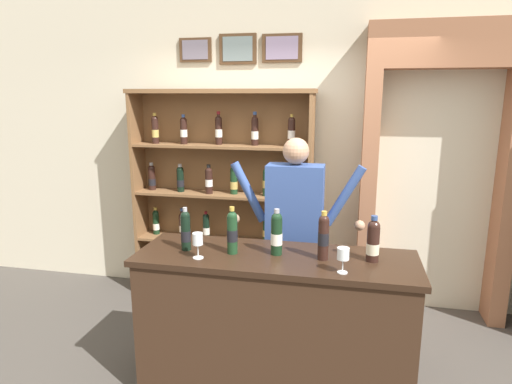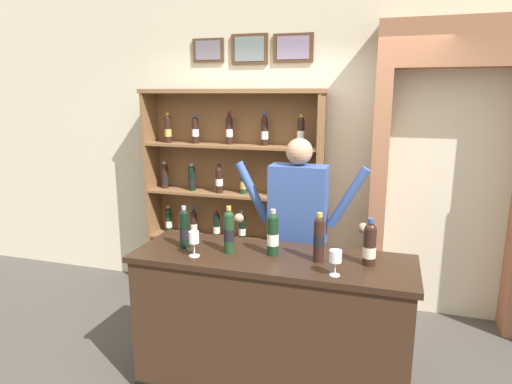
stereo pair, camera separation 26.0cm
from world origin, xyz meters
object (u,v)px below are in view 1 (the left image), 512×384
Objects in this scene: tasting_counter at (275,324)px; tasting_bottle_prosecco at (277,233)px; wine_glass_spare at (343,255)px; tasting_bottle_super_tuscan at (373,240)px; tasting_bottle_vin_santo at (232,231)px; shopkeeper at (295,220)px; tasting_bottle_riserva at (186,230)px; tasting_bottle_rosso at (323,236)px; wine_glass_left at (198,241)px; wine_shelf at (222,193)px.

tasting_bottle_prosecco is (0.00, 0.03, 0.65)m from tasting_counter.
tasting_bottle_prosecco is 0.50m from wine_glass_spare.
tasting_bottle_vin_santo is at bearing -176.68° from tasting_bottle_super_tuscan.
shopkeeper is 0.93m from tasting_bottle_riserva.
tasting_counter is 5.79× the size of tasting_bottle_rosso.
tasting_bottle_vin_santo is 1.89× the size of wine_glass_left.
tasting_bottle_rosso is (0.31, 0.00, 0.66)m from tasting_counter.
tasting_counter is 0.73m from tasting_bottle_rosso.
shopkeeper is at bearing 134.24° from tasting_bottle_super_tuscan.
wine_shelf is 1.98m from wine_glass_spare.
wine_shelf is 1.92m from tasting_bottle_super_tuscan.
shopkeeper is at bearing 115.54° from wine_glass_spare.
tasting_bottle_rosso is 0.31m from tasting_bottle_super_tuscan.
wine_shelf is 1.47m from tasting_bottle_vin_santo.
tasting_bottle_riserva is 1.24m from tasting_bottle_super_tuscan.
tasting_bottle_prosecco reaches higher than tasting_bottle_super_tuscan.
tasting_counter is 0.89m from tasting_bottle_riserva.
tasting_counter is 11.86× the size of wine_glass_spare.
tasting_bottle_super_tuscan is 0.30m from wine_glass_spare.
tasting_bottle_prosecco is 1.04× the size of tasting_bottle_super_tuscan.
shopkeeper is 10.11× the size of wine_glass_left.
tasting_bottle_rosso is at bearing 1.82° from tasting_bottle_vin_santo.
tasting_bottle_riserva and tasting_bottle_super_tuscan have the same top height.
tasting_bottle_rosso is (0.60, 0.02, 0.01)m from tasting_bottle_vin_santo.
wine_shelf is at bearing 119.87° from tasting_bottle_prosecco.
tasting_bottle_riserva is at bearing -178.56° from tasting_counter.
tasting_bottle_prosecco is 1.84× the size of wine_glass_left.
wine_shelf reaches higher than wine_glass_left.
wine_shelf is 6.69× the size of tasting_bottle_prosecco.
shopkeeper is (0.05, 0.63, 0.57)m from tasting_counter.
wine_glass_left is (-0.80, -0.15, -0.04)m from tasting_bottle_rosso.
shopkeeper is 0.83m from tasting_bottle_super_tuscan.
tasting_bottle_vin_santo is at bearing -117.51° from shopkeeper.
wine_glass_left is at bearing -124.26° from shopkeeper.
shopkeeper is 5.35× the size of tasting_bottle_vin_santo.
tasting_counter is (0.77, -1.37, -0.59)m from wine_shelf.
tasting_bottle_prosecco is at bearing 20.08° from wine_glass_left.
tasting_counter is at bearing -94.19° from shopkeeper.
tasting_bottle_prosecco is at bearing -179.11° from tasting_bottle_super_tuscan.
tasting_bottle_rosso is at bearing -4.48° from tasting_bottle_prosecco.
tasting_counter is 6.23× the size of tasting_bottle_riserva.
tasting_counter is 0.80m from wine_glass_left.
tasting_counter is at bearing 17.24° from wine_glass_left.
tasting_counter is 10.94× the size of wine_glass_left.
tasting_bottle_rosso is 0.81m from wine_glass_left.
tasting_bottle_rosso reaches higher than tasting_bottle_super_tuscan.
tasting_bottle_rosso is 2.05× the size of wine_glass_spare.
shopkeeper is at bearing 55.74° from wine_glass_left.
tasting_bottle_riserva is 1.91× the size of wine_glass_spare.
wine_shelf is 1.68m from tasting_counter.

